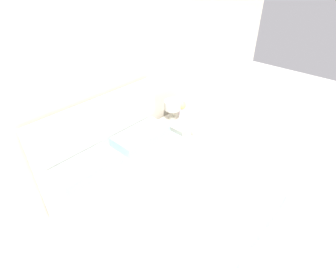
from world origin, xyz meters
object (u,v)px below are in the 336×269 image
object	(u,v)px
bed	(159,201)
teacup	(190,119)
table_lamp	(173,106)
alarm_clock	(180,121)
nightstand	(179,136)
flower_vase	(181,107)

from	to	relation	value
bed	teacup	world-z (taller)	bed
table_lamp	alarm_clock	size ratio (longest dim) A/B	3.80
table_lamp	bed	bearing A→B (deg)	-145.04
nightstand	alarm_clock	size ratio (longest dim) A/B	7.21
flower_vase	alarm_clock	distance (m)	0.28
teacup	alarm_clock	world-z (taller)	alarm_clock
flower_vase	alarm_clock	size ratio (longest dim) A/B	2.79
table_lamp	flower_vase	world-z (taller)	table_lamp
flower_vase	alarm_clock	bearing A→B (deg)	-144.11
nightstand	table_lamp	bearing A→B (deg)	122.35
bed	alarm_clock	bearing A→B (deg)	29.39
bed	alarm_clock	distance (m)	1.29
bed	table_lamp	xyz separation A→B (m)	(1.11, 0.77, 0.48)
bed	table_lamp	bearing A→B (deg)	34.96
bed	teacup	bearing A→B (deg)	23.96
bed	alarm_clock	world-z (taller)	bed
alarm_clock	nightstand	bearing A→B (deg)	46.47
nightstand	flower_vase	xyz separation A→B (m)	(0.15, 0.09, 0.42)
alarm_clock	table_lamp	bearing A→B (deg)	87.32
nightstand	table_lamp	xyz separation A→B (m)	(-0.06, 0.09, 0.52)
teacup	flower_vase	bearing A→B (deg)	76.51
nightstand	teacup	size ratio (longest dim) A/B	5.15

